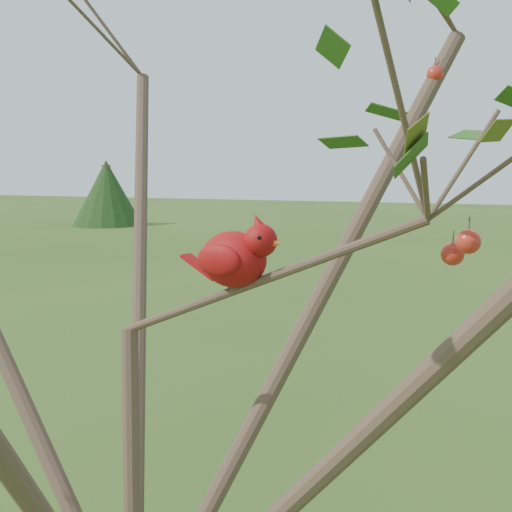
% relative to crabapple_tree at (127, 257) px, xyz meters
% --- Properties ---
extents(crabapple_tree, '(2.35, 2.05, 2.95)m').
position_rel_crabapple_tree_xyz_m(crabapple_tree, '(0.00, 0.00, 0.00)').
color(crabapple_tree, '#453125').
rests_on(crabapple_tree, ground).
extents(cardinal, '(0.22, 0.13, 0.16)m').
position_rel_crabapple_tree_xyz_m(cardinal, '(0.18, 0.10, -0.00)').
color(cardinal, '#9D0D0F').
rests_on(cardinal, ground).
extents(distant_trees, '(44.13, 15.51, 3.71)m').
position_rel_crabapple_tree_xyz_m(distant_trees, '(-0.11, 23.17, -0.52)').
color(distant_trees, '#453125').
rests_on(distant_trees, ground).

